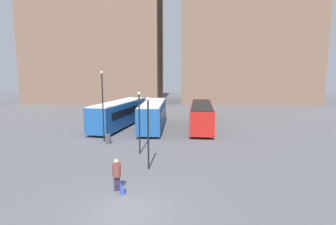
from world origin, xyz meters
TOP-DOWN VIEW (x-y plane):
  - ground_plane at (0.00, 0.00)m, footprint 160.00×160.00m
  - building_block_left at (-17.10, 50.74)m, footprint 29.32×17.15m
  - building_block_right at (17.18, 50.74)m, footprint 29.47×13.90m
  - bus_0 at (-4.96, 19.89)m, footprint 4.62×12.52m
  - bus_1 at (-0.79, 19.31)m, footprint 2.54×11.45m
  - bus_2 at (4.98, 19.89)m, footprint 3.29×12.50m
  - traveler at (-0.95, 2.06)m, footprint 0.58×0.58m
  - suitcase at (-0.58, 1.69)m, footprint 0.31×0.41m
  - lamp_post_0 at (-4.84, 12.68)m, footprint 0.28×0.28m
  - lamp_post_1 at (0.37, 5.46)m, footprint 0.28×0.28m
  - lamp_post_2 at (-0.77, 8.87)m, footprint 0.28×0.28m
  - trash_bin at (-4.22, 11.84)m, footprint 0.52×0.52m

SIDE VIEW (x-z plane):
  - ground_plane at x=0.00m, z-range 0.00..0.00m
  - suitcase at x=-0.58m, z-range -0.12..0.68m
  - trash_bin at x=-4.22m, z-range 0.00..0.85m
  - traveler at x=-0.95m, z-range 0.17..1.99m
  - bus_2 at x=4.98m, z-range 0.14..2.97m
  - bus_0 at x=-4.96m, z-range 0.14..3.23m
  - bus_1 at x=-0.79m, z-range 0.14..3.24m
  - lamp_post_1 at x=0.37m, z-range 0.48..5.37m
  - lamp_post_2 at x=-0.77m, z-range 0.49..5.51m
  - lamp_post_0 at x=-4.84m, z-range 0.52..7.19m
  - building_block_left at x=-17.10m, z-range 0.00..34.68m
  - building_block_right at x=17.18m, z-range 0.00..38.06m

